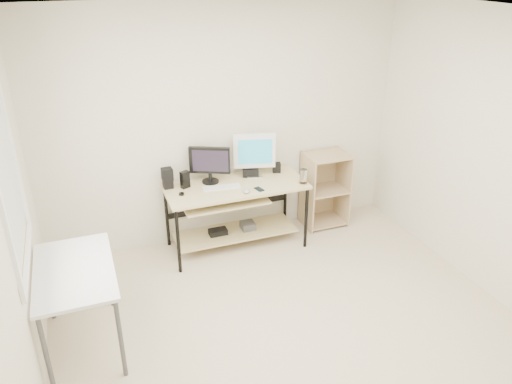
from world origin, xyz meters
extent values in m
cube|color=beige|center=(0.00, 0.00, -0.01)|extent=(4.00, 4.00, 0.01)
cube|color=white|center=(0.00, 0.00, 2.60)|extent=(4.00, 4.00, 0.01)
cube|color=beige|center=(0.00, 2.00, 1.30)|extent=(4.00, 0.01, 2.60)
cube|color=beige|center=(-2.00, 0.00, 1.30)|extent=(0.01, 4.00, 2.60)
cube|color=white|center=(-1.98, 0.60, 1.55)|extent=(0.01, 1.00, 1.20)
cube|color=#CCBB81|center=(0.00, 1.66, 0.73)|extent=(1.50, 0.65, 0.03)
cube|color=#CCBB81|center=(-0.15, 1.60, 0.62)|extent=(0.90, 0.49, 0.02)
cube|color=#CCBB81|center=(0.00, 1.71, 0.15)|extent=(1.35, 0.46, 0.02)
cube|color=black|center=(-0.20, 1.60, 0.64)|extent=(0.33, 0.22, 0.01)
cylinder|color=black|center=(0.05, 1.55, 0.64)|extent=(0.14, 0.01, 0.01)
cube|color=#434346|center=(0.15, 1.71, 0.20)|extent=(0.15, 0.15, 0.08)
cube|color=black|center=(-0.20, 1.71, 0.19)|extent=(0.20, 0.12, 0.06)
cylinder|color=black|center=(-0.71, 1.37, 0.36)|extent=(0.04, 0.04, 0.72)
cylinder|color=black|center=(-0.71, 1.94, 0.36)|extent=(0.04, 0.04, 0.72)
cylinder|color=black|center=(0.71, 1.37, 0.36)|extent=(0.04, 0.04, 0.72)
cylinder|color=black|center=(0.71, 1.94, 0.36)|extent=(0.04, 0.04, 0.72)
cube|color=silver|center=(-1.68, 0.60, 0.73)|extent=(0.60, 1.00, 0.03)
cylinder|color=#434346|center=(-1.94, 0.14, 0.36)|extent=(0.04, 0.04, 0.72)
cylinder|color=#434346|center=(-1.94, 1.06, 0.36)|extent=(0.04, 0.04, 0.72)
cylinder|color=#434346|center=(-1.42, 0.14, 0.36)|extent=(0.04, 0.04, 0.72)
cylinder|color=#434346|center=(-1.42, 1.06, 0.36)|extent=(0.04, 0.04, 0.72)
cube|color=tan|center=(0.91, 1.78, 0.45)|extent=(0.02, 0.40, 0.90)
cube|color=tan|center=(1.39, 1.78, 0.45)|extent=(0.02, 0.40, 0.90)
cube|color=tan|center=(1.15, 1.97, 0.45)|extent=(0.50, 0.02, 0.90)
cube|color=tan|center=(1.15, 1.78, 0.04)|extent=(0.46, 0.38, 0.02)
cube|color=tan|center=(1.15, 1.78, 0.45)|extent=(0.46, 0.38, 0.02)
cube|color=tan|center=(1.15, 1.78, 0.88)|extent=(0.46, 0.38, 0.02)
cylinder|color=black|center=(-0.23, 1.82, 0.76)|extent=(0.18, 0.18, 0.02)
cylinder|color=black|center=(-0.23, 1.82, 0.81)|extent=(0.04, 0.04, 0.09)
cube|color=black|center=(-0.23, 1.82, 1.00)|extent=(0.41, 0.22, 0.29)
cube|color=black|center=(-0.23, 1.79, 1.00)|extent=(0.34, 0.16, 0.23)
cube|color=silver|center=(0.27, 1.81, 0.76)|extent=(0.16, 0.15, 0.01)
cylinder|color=silver|center=(0.27, 1.81, 0.81)|extent=(0.04, 0.04, 0.09)
cube|color=silver|center=(0.27, 1.81, 1.05)|extent=(0.45, 0.16, 0.38)
cube|color=teal|center=(0.27, 1.79, 1.05)|extent=(0.38, 0.10, 0.31)
cube|color=silver|center=(-0.16, 1.64, 0.76)|extent=(0.40, 0.16, 0.01)
ellipsoid|color=#B4B4B9|center=(0.05, 1.45, 0.77)|extent=(0.09, 0.12, 0.04)
cube|color=black|center=(0.23, 1.81, 0.79)|extent=(0.19, 0.13, 0.09)
cube|color=black|center=(-0.68, 1.84, 0.79)|extent=(0.10, 0.10, 0.09)
cube|color=black|center=(-0.68, 1.84, 0.90)|extent=(0.11, 0.11, 0.13)
cube|color=black|center=(0.54, 1.83, 0.80)|extent=(0.11, 0.11, 0.11)
cube|color=black|center=(-0.51, 1.78, 0.84)|extent=(0.11, 0.09, 0.18)
cylinder|color=black|center=(-0.59, 1.62, 0.76)|extent=(0.07, 0.07, 0.02)
cube|color=black|center=(0.19, 1.46, 0.75)|extent=(0.09, 0.12, 0.01)
cylinder|color=#A9754C|center=(0.69, 1.44, 0.75)|extent=(0.13, 0.13, 0.01)
cylinder|color=white|center=(0.69, 1.44, 0.83)|extent=(0.10, 0.10, 0.15)
camera|label=1|loc=(-1.49, -2.93, 2.96)|focal=35.00mm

